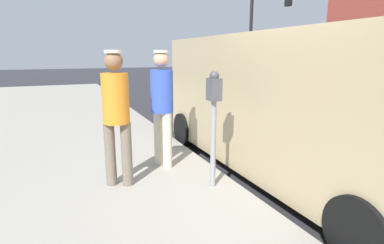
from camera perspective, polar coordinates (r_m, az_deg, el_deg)
ground_plane at (r=4.67m, az=22.02°, el=-12.13°), size 80.00×80.00×0.00m
parking_meter_near at (r=3.91m, az=4.04°, el=2.25°), size 0.14×0.18×1.52m
pedestrian_in_blue at (r=4.68m, az=-5.56°, el=3.86°), size 0.34×0.35×1.78m
pedestrian_in_orange at (r=4.06m, az=-13.83°, el=2.17°), size 0.34×0.34×1.77m
parked_van at (r=4.99m, az=18.03°, el=3.59°), size 2.14×5.21×2.15m
traffic_light_corner at (r=16.63m, az=13.38°, el=17.84°), size 2.48×0.42×5.20m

